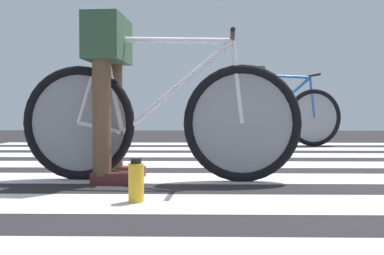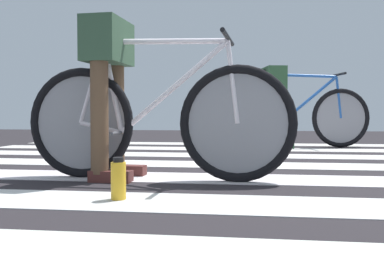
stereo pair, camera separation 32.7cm
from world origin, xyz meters
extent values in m
cube|color=#252125|center=(0.00, 0.00, 0.01)|extent=(18.00, 14.00, 0.02)
cube|color=silver|center=(-0.06, -1.25, 0.02)|extent=(5.20, 0.44, 0.00)
cube|color=silver|center=(0.13, -0.48, 0.02)|extent=(5.20, 0.44, 0.00)
cube|color=silver|center=(0.04, 0.26, 0.02)|extent=(5.20, 0.44, 0.00)
cube|color=beige|center=(-0.15, 1.03, 0.02)|extent=(5.20, 0.44, 0.00)
cube|color=beige|center=(-0.15, 1.78, 0.02)|extent=(5.20, 0.44, 0.00)
cube|color=beige|center=(-0.13, 2.57, 0.02)|extent=(5.20, 0.44, 0.00)
torus|color=black|center=(-0.81, -0.54, 0.38)|extent=(0.72, 0.10, 0.72)
torus|color=black|center=(0.20, -0.60, 0.38)|extent=(0.72, 0.10, 0.72)
cylinder|color=gray|center=(-0.81, -0.54, 0.38)|extent=(0.61, 0.05, 0.61)
cylinder|color=gray|center=(0.20, -0.60, 0.38)|extent=(0.61, 0.05, 0.61)
cylinder|color=white|center=(-0.25, -0.57, 0.89)|extent=(0.80, 0.09, 0.05)
cylinder|color=white|center=(-0.19, -0.58, 0.60)|extent=(0.70, 0.08, 0.59)
cylinder|color=white|center=(-0.59, -0.55, 0.61)|extent=(0.16, 0.04, 0.59)
cylinder|color=white|center=(-0.67, -0.55, 0.35)|extent=(0.29, 0.05, 0.09)
cylinder|color=white|center=(-0.73, -0.54, 0.64)|extent=(0.19, 0.04, 0.53)
cylinder|color=white|center=(0.17, -0.60, 0.63)|extent=(0.09, 0.03, 0.50)
cube|color=black|center=(-0.65, -0.55, 0.93)|extent=(0.25, 0.11, 0.05)
cylinder|color=black|center=(0.15, -0.60, 0.90)|extent=(0.06, 0.52, 0.03)
cylinder|color=#4C4C51|center=(-0.53, -0.56, 0.32)|extent=(0.04, 0.34, 0.02)
cylinder|color=brown|center=(-0.61, -0.41, 0.53)|extent=(0.11, 0.11, 0.93)
cylinder|color=brown|center=(-0.63, -0.69, 0.53)|extent=(0.11, 0.11, 0.93)
cube|color=#324E38|center=(-0.62, -0.55, 0.90)|extent=(0.25, 0.42, 0.28)
cube|color=#532724|center=(-0.54, -0.41, 0.06)|extent=(0.27, 0.12, 0.07)
cube|color=#532724|center=(-0.56, -0.69, 0.06)|extent=(0.27, 0.12, 0.07)
torus|color=black|center=(0.38, 2.02, 0.38)|extent=(0.71, 0.20, 0.72)
torus|color=black|center=(1.38, 2.22, 0.38)|extent=(0.71, 0.20, 0.72)
cylinder|color=gray|center=(0.38, 2.02, 0.38)|extent=(0.60, 0.13, 0.61)
cylinder|color=gray|center=(1.38, 2.22, 0.38)|extent=(0.60, 0.13, 0.61)
cylinder|color=#265CB4|center=(0.93, 2.13, 0.89)|extent=(0.79, 0.19, 0.05)
cylinder|color=#265CB4|center=(0.99, 2.14, 0.60)|extent=(0.69, 0.17, 0.59)
cylinder|color=#265CB4|center=(0.59, 2.06, 0.61)|extent=(0.16, 0.06, 0.59)
cylinder|color=#265CB4|center=(0.51, 2.05, 0.35)|extent=(0.29, 0.08, 0.09)
cylinder|color=#265CB4|center=(0.46, 2.03, 0.64)|extent=(0.19, 0.06, 0.53)
cylinder|color=#265CB4|center=(1.35, 2.21, 0.63)|extent=(0.09, 0.05, 0.50)
cube|color=black|center=(0.53, 2.05, 0.93)|extent=(0.25, 0.14, 0.05)
cylinder|color=black|center=(1.32, 2.21, 0.90)|extent=(0.13, 0.52, 0.03)
cylinder|color=#4C4C51|center=(0.65, 2.07, 0.32)|extent=(0.09, 0.34, 0.02)
cylinder|color=brown|center=(0.54, 2.19, 0.51)|extent=(0.11, 0.11, 0.88)
cylinder|color=brown|center=(0.59, 1.92, 0.51)|extent=(0.11, 0.11, 0.88)
cube|color=#284A2E|center=(0.56, 2.06, 0.85)|extent=(0.30, 0.45, 0.28)
cube|color=#22472A|center=(0.60, 2.21, 0.06)|extent=(0.27, 0.15, 0.07)
cube|color=#22472A|center=(0.66, 1.93, 0.06)|extent=(0.27, 0.15, 0.07)
cylinder|color=gold|center=(-0.35, -1.22, 0.11)|extent=(0.07, 0.07, 0.18)
cylinder|color=black|center=(-0.35, -1.22, 0.22)|extent=(0.05, 0.05, 0.02)
camera|label=1|loc=(-0.05, -3.26, 0.45)|focal=40.86mm
camera|label=2|loc=(0.28, -3.26, 0.45)|focal=40.86mm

